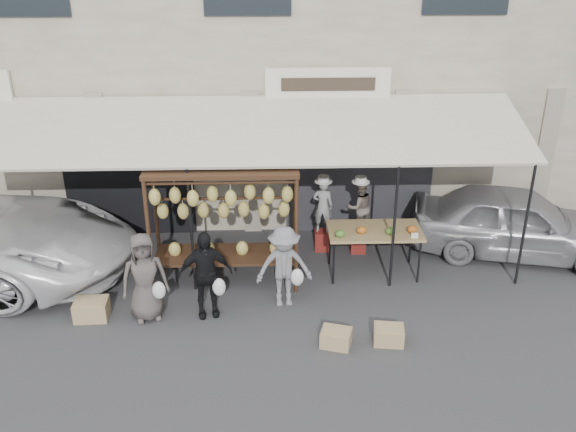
% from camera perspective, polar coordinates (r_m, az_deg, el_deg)
% --- Properties ---
extents(ground_plane, '(90.00, 90.00, 0.00)m').
position_cam_1_polar(ground_plane, '(10.65, -3.40, -9.63)').
color(ground_plane, '#2D2D30').
extents(shophouse, '(24.00, 6.15, 7.30)m').
position_cam_1_polar(shophouse, '(15.43, -3.23, 16.12)').
color(shophouse, '#BDB09B').
rests_on(shophouse, ground_plane).
extents(awning, '(10.00, 2.35, 2.92)m').
position_cam_1_polar(awning, '(11.56, -3.45, 7.53)').
color(awning, beige).
rests_on(awning, ground_plane).
extents(banana_rack, '(2.60, 0.90, 2.24)m').
position_cam_1_polar(banana_rack, '(11.08, -5.80, 1.07)').
color(banana_rack, '#312011').
rests_on(banana_rack, ground_plane).
extents(produce_table, '(1.70, 0.90, 1.04)m').
position_cam_1_polar(produce_table, '(11.72, 7.72, -1.44)').
color(produce_table, '#A08A53').
rests_on(produce_table, ground_plane).
extents(vendor_left, '(0.44, 0.33, 1.09)m').
position_cam_1_polar(vendor_left, '(12.47, 3.11, 0.90)').
color(vendor_left, gray).
rests_on(vendor_left, stool_left).
extents(vendor_right, '(0.63, 0.55, 1.11)m').
position_cam_1_polar(vendor_right, '(12.44, 6.38, 0.80)').
color(vendor_right, '#655B54').
rests_on(vendor_right, stool_right).
extents(customer_left, '(0.86, 0.68, 1.54)m').
position_cam_1_polar(customer_left, '(10.66, -12.64, -5.33)').
color(customer_left, '#4B4441').
rests_on(customer_left, ground_plane).
extents(customer_mid, '(0.95, 0.55, 1.53)m').
position_cam_1_polar(customer_mid, '(10.58, -7.38, -5.16)').
color(customer_mid, black).
rests_on(customer_mid, ground_plane).
extents(customer_right, '(0.99, 0.63, 1.46)m').
position_cam_1_polar(customer_right, '(10.78, -0.35, -4.53)').
color(customer_right, slate).
rests_on(customer_right, ground_plane).
extents(stool_left, '(0.37, 0.37, 0.41)m').
position_cam_1_polar(stool_left, '(12.79, 3.03, -2.15)').
color(stool_left, maroon).
rests_on(stool_left, ground_plane).
extents(stool_right, '(0.35, 0.35, 0.41)m').
position_cam_1_polar(stool_right, '(12.77, 6.22, -2.30)').
color(stool_right, maroon).
rests_on(stool_right, ground_plane).
extents(crate_near_a, '(0.53, 0.46, 0.27)m').
position_cam_1_polar(crate_near_a, '(10.13, 4.29, -10.75)').
color(crate_near_a, tan).
rests_on(crate_near_a, ground_plane).
extents(crate_near_b, '(0.50, 0.41, 0.28)m').
position_cam_1_polar(crate_near_b, '(10.29, 8.94, -10.40)').
color(crate_near_b, tan).
rests_on(crate_near_b, ground_plane).
extents(crate_far, '(0.56, 0.43, 0.33)m').
position_cam_1_polar(crate_far, '(11.19, -17.06, -7.94)').
color(crate_far, tan).
rests_on(crate_far, ground_plane).
extents(sedan, '(4.24, 2.47, 1.36)m').
position_cam_1_polar(sedan, '(13.19, 19.65, -0.50)').
color(sedan, gray).
rests_on(sedan, ground_plane).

